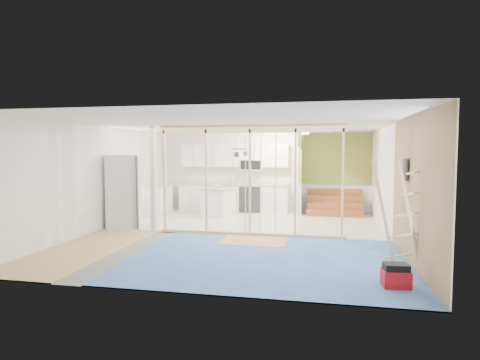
% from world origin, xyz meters
% --- Properties ---
extents(room, '(7.01, 8.01, 2.61)m').
position_xyz_m(room, '(0.00, 0.00, 1.30)').
color(room, slate).
rests_on(room, ground).
extents(floor_overlays, '(7.00, 8.00, 0.03)m').
position_xyz_m(floor_overlays, '(0.07, 0.06, 0.01)').
color(floor_overlays, silver).
rests_on(floor_overlays, room).
extents(stud_frame, '(4.66, 0.14, 2.60)m').
position_xyz_m(stud_frame, '(-0.24, -0.00, 1.59)').
color(stud_frame, beige).
rests_on(stud_frame, room).
extents(base_cabinets, '(4.45, 2.24, 0.93)m').
position_xyz_m(base_cabinets, '(-1.61, 3.36, 0.47)').
color(base_cabinets, white).
rests_on(base_cabinets, room).
extents(upper_cabinets, '(3.60, 0.41, 0.85)m').
position_xyz_m(upper_cabinets, '(-0.84, 3.82, 1.82)').
color(upper_cabinets, white).
rests_on(upper_cabinets, room).
extents(green_partition, '(2.25, 1.51, 2.60)m').
position_xyz_m(green_partition, '(2.04, 3.66, 0.94)').
color(green_partition, olive).
rests_on(green_partition, room).
extents(pot_rack, '(0.52, 0.52, 0.72)m').
position_xyz_m(pot_rack, '(-0.31, 1.89, 2.00)').
color(pot_rack, black).
rests_on(pot_rack, room).
extents(sheathing_panel, '(0.02, 4.00, 2.60)m').
position_xyz_m(sheathing_panel, '(3.48, -2.00, 1.30)').
color(sheathing_panel, '#A37F58').
rests_on(sheathing_panel, room).
extents(electrical_panel, '(0.04, 0.30, 0.40)m').
position_xyz_m(electrical_panel, '(3.43, -1.40, 1.65)').
color(electrical_panel, '#343539').
rests_on(electrical_panel, room).
extents(ceiling_light, '(0.32, 0.32, 0.08)m').
position_xyz_m(ceiling_light, '(1.40, 3.00, 2.54)').
color(ceiling_light, '#FFEABF').
rests_on(ceiling_light, room).
extents(fridge, '(1.04, 1.01, 1.90)m').
position_xyz_m(fridge, '(-3.10, 0.45, 0.95)').
color(fridge, silver).
rests_on(fridge, room).
extents(island, '(1.10, 1.10, 0.87)m').
position_xyz_m(island, '(-1.16, 2.70, 0.43)').
color(island, white).
rests_on(island, room).
extents(bowl, '(0.26, 0.26, 0.06)m').
position_xyz_m(bowl, '(-1.20, 2.81, 0.90)').
color(bowl, white).
rests_on(bowl, island).
extents(soap_bottle_a, '(0.16, 0.17, 0.34)m').
position_xyz_m(soap_bottle_a, '(-0.93, 3.68, 1.10)').
color(soap_bottle_a, '#B2BAC6').
rests_on(soap_bottle_a, base_cabinets).
extents(soap_bottle_b, '(0.11, 0.11, 0.21)m').
position_xyz_m(soap_bottle_b, '(-0.72, 3.79, 1.03)').
color(soap_bottle_b, silver).
rests_on(soap_bottle_b, base_cabinets).
extents(toolbox, '(0.41, 0.32, 0.36)m').
position_xyz_m(toolbox, '(3.00, -3.16, 0.17)').
color(toolbox, '#AB0F1A').
rests_on(toolbox, room).
extents(ladder, '(0.98, 0.05, 1.83)m').
position_xyz_m(ladder, '(3.20, -2.26, 0.94)').
color(ladder, tan).
rests_on(ladder, room).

